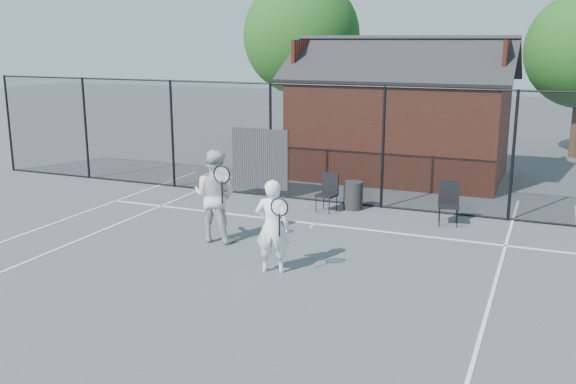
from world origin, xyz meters
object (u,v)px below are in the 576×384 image
at_px(waste_bin, 353,195).
at_px(player_front, 272,226).
at_px(chair_right, 449,204).
at_px(player_back, 215,196).
at_px(clubhouse, 400,123).
at_px(chair_left, 326,193).

bearing_deg(waste_bin, player_front, -90.47).
height_order(player_front, chair_right, player_front).
relative_size(player_back, chair_right, 1.98).
xyz_separation_m(clubhouse, chair_right, (2.27, -4.90, -1.12)).
relative_size(player_back, waste_bin, 2.78).
bearing_deg(chair_right, clubhouse, 104.20).
bearing_deg(player_front, chair_right, 60.43).
relative_size(player_back, chair_left, 2.10).
bearing_deg(waste_bin, clubhouse, 88.64).
xyz_separation_m(player_front, chair_left, (-0.48, 4.26, -0.39)).
distance_m(player_back, chair_right, 5.25).
bearing_deg(player_front, chair_left, 96.42).
bearing_deg(player_back, chair_left, 65.93).
xyz_separation_m(player_back, waste_bin, (1.88, 3.54, -0.61)).
distance_m(player_front, player_back, 2.21).
height_order(player_back, waste_bin, player_back).
relative_size(clubhouse, chair_right, 6.73).
bearing_deg(player_front, waste_bin, 89.53).
xyz_separation_m(clubhouse, waste_bin, (-0.10, -4.40, -1.26)).
xyz_separation_m(chair_left, chair_right, (2.90, 0.00, 0.03)).
bearing_deg(waste_bin, chair_right, -11.87).
bearing_deg(clubhouse, chair_left, -97.25).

